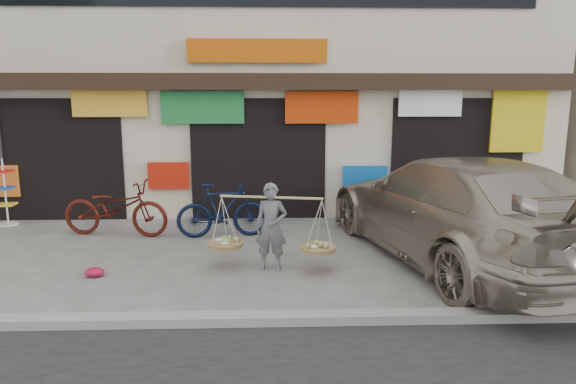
{
  "coord_description": "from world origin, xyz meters",
  "views": [
    {
      "loc": [
        0.28,
        -7.94,
        2.79
      ],
      "look_at": [
        0.58,
        0.9,
        1.1
      ],
      "focal_mm": 32.0,
      "sensor_mm": 36.0,
      "label": 1
    }
  ],
  "objects_px": {
    "street_vendor": "(271,231)",
    "bike_1": "(223,210)",
    "display_rack": "(6,199)",
    "suv": "(455,208)",
    "bike_0": "(115,208)"
  },
  "relations": [
    {
      "from": "street_vendor",
      "to": "bike_1",
      "type": "bearing_deg",
      "value": 126.33
    },
    {
      "from": "street_vendor",
      "to": "suv",
      "type": "height_order",
      "value": "suv"
    },
    {
      "from": "street_vendor",
      "to": "display_rack",
      "type": "height_order",
      "value": "display_rack"
    },
    {
      "from": "bike_0",
      "to": "display_rack",
      "type": "xyz_separation_m",
      "value": [
        -2.61,
        0.94,
        0.02
      ]
    },
    {
      "from": "suv",
      "to": "display_rack",
      "type": "bearing_deg",
      "value": -29.76
    },
    {
      "from": "bike_1",
      "to": "suv",
      "type": "height_order",
      "value": "suv"
    },
    {
      "from": "suv",
      "to": "display_rack",
      "type": "relative_size",
      "value": 4.54
    },
    {
      "from": "suv",
      "to": "bike_1",
      "type": "bearing_deg",
      "value": -33.75
    },
    {
      "from": "bike_1",
      "to": "display_rack",
      "type": "distance_m",
      "value": 4.87
    },
    {
      "from": "bike_1",
      "to": "street_vendor",
      "type": "bearing_deg",
      "value": -160.29
    },
    {
      "from": "street_vendor",
      "to": "suv",
      "type": "distance_m",
      "value": 3.14
    },
    {
      "from": "bike_0",
      "to": "suv",
      "type": "relative_size",
      "value": 0.33
    },
    {
      "from": "street_vendor",
      "to": "bike_1",
      "type": "xyz_separation_m",
      "value": [
        -0.96,
        1.95,
        -0.1
      ]
    },
    {
      "from": "bike_0",
      "to": "street_vendor",
      "type": "bearing_deg",
      "value": -114.94
    },
    {
      "from": "street_vendor",
      "to": "bike_0",
      "type": "xyz_separation_m",
      "value": [
        -3.09,
        2.11,
        -0.08
      ]
    }
  ]
}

